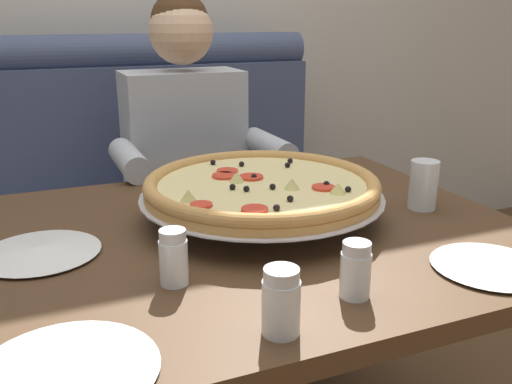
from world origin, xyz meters
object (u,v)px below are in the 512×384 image
(pizza, at_px, (262,187))
(shaker_parmesan, at_px, (281,306))
(plate_near_right, at_px, (40,250))
(drinking_glass, at_px, (423,188))
(plate_far_side, at_px, (65,367))
(dining_table, at_px, (248,266))
(plate_near_left, at_px, (491,263))
(diner_main, at_px, (193,167))
(booth_bench, at_px, (158,230))
(shaker_oregano, at_px, (355,274))
(shaker_pepper_flakes, at_px, (174,261))

(pizza, distance_m, shaker_parmesan, 0.49)
(plate_near_right, bearing_deg, drinking_glass, -4.25)
(plate_near_right, bearing_deg, plate_far_side, -88.09)
(pizza, relative_size, shaker_parmesan, 5.36)
(pizza, xyz_separation_m, shaker_parmesan, (-0.17, -0.46, -0.03))
(dining_table, xyz_separation_m, plate_near_left, (0.35, -0.36, 0.10))
(diner_main, xyz_separation_m, plate_near_left, (0.27, -1.04, 0.04))
(booth_bench, bearing_deg, drinking_glass, -65.44)
(shaker_oregano, relative_size, plate_near_left, 0.45)
(diner_main, xyz_separation_m, plate_far_side, (-0.49, -1.07, 0.04))
(diner_main, bearing_deg, dining_table, -96.36)
(plate_near_right, height_order, plate_far_side, same)
(plate_far_side, bearing_deg, shaker_pepper_flakes, 44.78)
(dining_table, distance_m, plate_far_side, 0.58)
(shaker_parmesan, relative_size, shaker_pepper_flakes, 1.03)
(booth_bench, height_order, shaker_oregano, booth_bench)
(pizza, height_order, drinking_glass, drinking_glass)
(booth_bench, height_order, pizza, booth_bench)
(dining_table, xyz_separation_m, diner_main, (0.08, 0.68, 0.05))
(dining_table, bearing_deg, plate_near_left, -45.91)
(drinking_glass, bearing_deg, plate_near_right, 175.75)
(shaker_parmesan, bearing_deg, dining_table, 74.81)
(booth_bench, relative_size, diner_main, 1.13)
(booth_bench, relative_size, plate_near_left, 6.59)
(dining_table, xyz_separation_m, shaker_parmesan, (-0.11, -0.41, 0.13))
(shaker_parmesan, xyz_separation_m, plate_near_left, (0.46, 0.05, -0.03))
(booth_bench, bearing_deg, diner_main, -74.03)
(shaker_oregano, xyz_separation_m, plate_near_right, (-0.48, 0.39, -0.03))
(dining_table, distance_m, shaker_oregano, 0.38)
(pizza, relative_size, shaker_oregano, 5.73)
(drinking_glass, bearing_deg, plate_far_side, -157.48)
(dining_table, height_order, shaker_parmesan, shaker_parmesan)
(shaker_oregano, bearing_deg, plate_near_left, -1.17)
(shaker_oregano, bearing_deg, plate_near_right, 141.23)
(shaker_oregano, height_order, plate_far_side, shaker_oregano)
(shaker_pepper_flakes, distance_m, plate_near_right, 0.31)
(diner_main, height_order, shaker_parmesan, diner_main)
(plate_far_side, bearing_deg, plate_near_left, 2.29)
(plate_far_side, bearing_deg, shaker_parmesan, -3.44)
(shaker_parmesan, distance_m, drinking_glass, 0.67)
(pizza, bearing_deg, shaker_oregano, -90.71)
(shaker_pepper_flakes, bearing_deg, shaker_oregano, -31.22)
(dining_table, distance_m, plate_near_left, 0.51)
(pizza, distance_m, plate_near_right, 0.49)
(shaker_parmesan, bearing_deg, shaker_oregano, 18.65)
(plate_near_right, bearing_deg, plate_near_left, -26.86)
(diner_main, bearing_deg, shaker_pepper_flakes, -108.46)
(dining_table, bearing_deg, drinking_glass, -3.79)
(pizza, bearing_deg, booth_bench, 93.65)
(booth_bench, xyz_separation_m, drinking_glass, (0.45, -0.98, 0.40))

